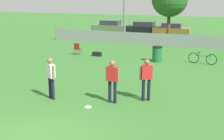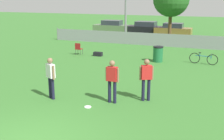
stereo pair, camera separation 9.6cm
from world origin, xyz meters
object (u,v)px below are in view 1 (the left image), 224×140
at_px(folding_chair_sideline, 77,48).
at_px(parked_car_tan, 172,29).
at_px(player_thrower_red, 146,77).
at_px(player_defender_red, 112,78).
at_px(player_receiver_white, 51,75).
at_px(trash_bin, 157,54).
at_px(bicycle_sideline, 202,58).
at_px(parked_car_olive, 110,27).
at_px(gear_bag_sideline, 97,54).
at_px(parked_car_dark, 144,28).
at_px(frisbee_disc, 88,107).

relative_size(folding_chair_sideline, parked_car_tan, 0.22).
bearing_deg(folding_chair_sideline, player_thrower_red, 132.18).
xyz_separation_m(player_defender_red, player_receiver_white, (-2.51, -0.49, 0.00)).
xyz_separation_m(player_thrower_red, trash_bin, (-1.18, 7.25, -0.50)).
xyz_separation_m(player_defender_red, bicycle_sideline, (2.82, 8.40, -0.66)).
relative_size(bicycle_sideline, parked_car_olive, 0.40).
bearing_deg(gear_bag_sideline, parked_car_olive, 107.89).
bearing_deg(player_defender_red, parked_car_tan, 96.64).
height_order(folding_chair_sideline, parked_car_tan, parked_car_tan).
height_order(player_receiver_white, parked_car_dark, player_receiver_white).
xyz_separation_m(player_defender_red, player_thrower_red, (1.18, 0.73, 0.00)).
relative_size(player_receiver_white, parked_car_tan, 0.43).
bearing_deg(frisbee_disc, trash_bin, 85.55).
height_order(player_thrower_red, folding_chair_sideline, player_thrower_red).
relative_size(folding_chair_sideline, trash_bin, 0.85).
height_order(frisbee_disc, parked_car_tan, parked_car_tan).
bearing_deg(parked_car_dark, player_thrower_red, -74.69).
height_order(player_defender_red, trash_bin, player_defender_red).
xyz_separation_m(player_receiver_white, trash_bin, (2.51, 8.48, -0.50)).
height_order(player_defender_red, parked_car_tan, player_defender_red).
distance_m(player_thrower_red, trash_bin, 7.37).
height_order(player_receiver_white, parked_car_olive, player_receiver_white).
distance_m(player_defender_red, player_thrower_red, 1.39).
bearing_deg(player_receiver_white, frisbee_disc, 18.95).
xyz_separation_m(player_defender_red, parked_car_dark, (-4.61, 21.82, -0.31)).
bearing_deg(parked_car_dark, parked_car_olive, -178.08).
relative_size(player_defender_red, frisbee_disc, 6.35).
relative_size(frisbee_disc, parked_car_olive, 0.06).
bearing_deg(bicycle_sideline, player_receiver_white, -114.32).
bearing_deg(player_thrower_red, gear_bag_sideline, 98.73).
relative_size(player_receiver_white, folding_chair_sideline, 1.99).
height_order(player_defender_red, gear_bag_sideline, player_defender_red).
height_order(frisbee_disc, gear_bag_sideline, gear_bag_sideline).
relative_size(frisbee_disc, trash_bin, 0.27).
xyz_separation_m(bicycle_sideline, trash_bin, (-2.82, -0.41, 0.16)).
bearing_deg(player_defender_red, player_receiver_white, -166.05).
bearing_deg(player_thrower_red, player_defender_red, -176.20).
bearing_deg(player_receiver_white, parked_car_dark, 124.05).
relative_size(parked_car_olive, parked_car_tan, 1.11).
distance_m(frisbee_disc, bicycle_sideline, 9.85).
bearing_deg(frisbee_disc, parked_car_tan, 91.90).
relative_size(frisbee_disc, parked_car_dark, 0.06).
relative_size(folding_chair_sideline, parked_car_dark, 0.20).
xyz_separation_m(parked_car_olive, parked_car_tan, (7.35, -0.17, -0.02)).
bearing_deg(player_thrower_red, parked_car_tan, 69.06).
relative_size(player_receiver_white, parked_car_olive, 0.39).
distance_m(player_thrower_red, parked_car_olive, 23.19).
bearing_deg(folding_chair_sideline, bicycle_sideline, -179.83).
distance_m(gear_bag_sideline, parked_car_tan, 13.62).
bearing_deg(gear_bag_sideline, frisbee_disc, -67.48).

